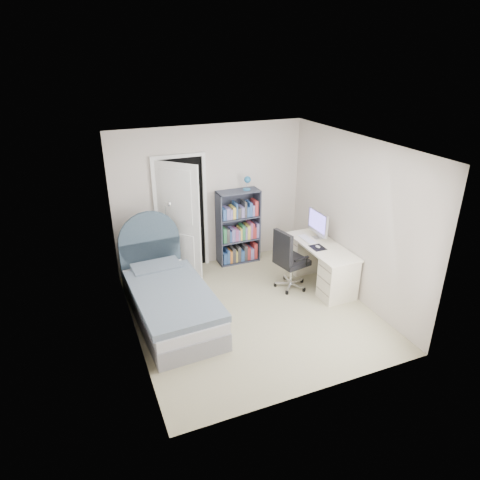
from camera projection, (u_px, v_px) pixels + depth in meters
name	position (u px, v px, depth m)	size (l,w,h in m)	color
room_shell	(252.00, 235.00, 5.95)	(3.50, 3.70, 2.60)	gray
door	(179.00, 218.00, 7.15)	(0.92, 0.62, 2.06)	black
bed	(169.00, 298.00, 6.22)	(1.11, 2.19, 1.32)	gray
nightstand	(143.00, 258.00, 7.18)	(0.43, 0.43, 0.62)	tan
floor_lamp	(170.00, 249.00, 7.13)	(0.20, 0.20, 1.41)	silver
bookcase	(239.00, 230.00, 7.75)	(0.76, 0.33, 1.61)	#3B4051
desk	(321.00, 262.00, 7.08)	(0.58, 1.44, 1.18)	#EEE5C7
office_chair	(288.00, 257.00, 6.85)	(0.56, 0.58, 1.03)	silver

